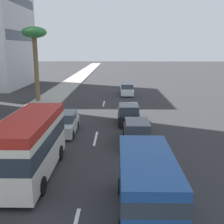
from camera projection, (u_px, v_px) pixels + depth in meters
ground_plane at (105, 99)px, 35.78m from camera, size 198.00×198.00×0.00m
sidewalk_right at (51, 98)px, 35.88m from camera, size 162.00×3.76×0.15m
lane_stripe_mid at (96, 138)px, 20.29m from camera, size 3.20×0.16×0.01m
lane_stripe_far at (104, 104)px, 32.81m from camera, size 3.20×0.16×0.01m
minibus_lead at (31, 143)px, 14.15m from camera, size 6.94×2.27×3.11m
car_second at (137, 133)px, 18.98m from camera, size 4.51×1.81×1.64m
car_third at (63, 124)px, 21.33m from camera, size 4.10×1.96×1.63m
car_fourth at (127, 90)px, 38.65m from camera, size 4.57×1.81×1.60m
car_fifth at (129, 114)px, 24.36m from camera, size 4.27×1.85×1.64m
van_sixth at (147, 182)px, 10.75m from camera, size 5.27×2.20×2.43m
palm_tree at (34, 39)px, 32.28m from camera, size 2.87×2.87×8.66m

